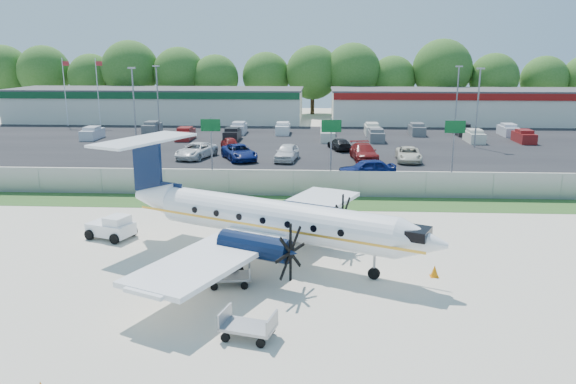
# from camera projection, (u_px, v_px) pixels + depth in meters

# --- Properties ---
(ground) EXTENTS (170.00, 170.00, 0.00)m
(ground) POSITION_uv_depth(u_px,v_px,m) (282.00, 262.00, 29.55)
(ground) COLOR beige
(ground) RESTS_ON ground
(grass_verge) EXTENTS (170.00, 4.00, 0.02)m
(grass_verge) POSITION_uv_depth(u_px,v_px,m) (292.00, 203.00, 41.17)
(grass_verge) COLOR #2D561E
(grass_verge) RESTS_ON ground
(access_road) EXTENTS (170.00, 8.00, 0.02)m
(access_road) POSITION_uv_depth(u_px,v_px,m) (296.00, 181.00, 47.96)
(access_road) COLOR black
(access_road) RESTS_ON ground
(parking_lot) EXTENTS (170.00, 32.00, 0.02)m
(parking_lot) POSITION_uv_depth(u_px,v_px,m) (303.00, 143.00, 68.31)
(parking_lot) COLOR black
(parking_lot) RESTS_ON ground
(perimeter_fence) EXTENTS (120.00, 0.06, 1.99)m
(perimeter_fence) POSITION_uv_depth(u_px,v_px,m) (294.00, 183.00, 42.87)
(perimeter_fence) COLOR gray
(perimeter_fence) RESTS_ON ground
(building_west) EXTENTS (46.40, 12.40, 5.24)m
(building_west) POSITION_uv_depth(u_px,v_px,m) (158.00, 105.00, 90.25)
(building_west) COLOR silver
(building_west) RESTS_ON ground
(building_east) EXTENTS (44.40, 12.40, 5.24)m
(building_east) POSITION_uv_depth(u_px,v_px,m) (473.00, 106.00, 87.60)
(building_east) COLOR silver
(building_east) RESTS_ON ground
(sign_left) EXTENTS (1.80, 0.26, 5.00)m
(sign_left) POSITION_uv_depth(u_px,v_px,m) (211.00, 133.00, 51.30)
(sign_left) COLOR gray
(sign_left) RESTS_ON ground
(sign_mid) EXTENTS (1.80, 0.26, 5.00)m
(sign_mid) POSITION_uv_depth(u_px,v_px,m) (331.00, 133.00, 50.72)
(sign_mid) COLOR gray
(sign_mid) RESTS_ON ground
(sign_right) EXTENTS (1.80, 0.26, 5.00)m
(sign_right) POSITION_uv_depth(u_px,v_px,m) (454.00, 134.00, 50.13)
(sign_right) COLOR gray
(sign_right) RESTS_ON ground
(flagpole_west) EXTENTS (1.06, 0.12, 10.00)m
(flagpole_west) POSITION_uv_depth(u_px,v_px,m) (65.00, 88.00, 83.39)
(flagpole_west) COLOR white
(flagpole_west) RESTS_ON ground
(flagpole_east) EXTENTS (1.06, 0.12, 10.00)m
(flagpole_east) POSITION_uv_depth(u_px,v_px,m) (98.00, 88.00, 83.13)
(flagpole_east) COLOR white
(flagpole_east) RESTS_ON ground
(light_pole_nw) EXTENTS (0.90, 0.35, 9.09)m
(light_pole_nw) POSITION_uv_depth(u_px,v_px,m) (134.00, 101.00, 66.17)
(light_pole_nw) COLOR gray
(light_pole_nw) RESTS_ON ground
(light_pole_ne) EXTENTS (0.90, 0.35, 9.09)m
(light_pole_ne) POSITION_uv_depth(u_px,v_px,m) (478.00, 102.00, 64.05)
(light_pole_ne) COLOR gray
(light_pole_ne) RESTS_ON ground
(light_pole_sw) EXTENTS (0.90, 0.35, 9.09)m
(light_pole_sw) POSITION_uv_depth(u_px,v_px,m) (158.00, 95.00, 75.86)
(light_pole_sw) COLOR gray
(light_pole_sw) RESTS_ON ground
(light_pole_se) EXTENTS (0.90, 0.35, 9.09)m
(light_pole_se) POSITION_uv_depth(u_px,v_px,m) (457.00, 96.00, 73.74)
(light_pole_se) COLOR gray
(light_pole_se) RESTS_ON ground
(tree_line) EXTENTS (112.00, 6.00, 14.00)m
(tree_line) POSITION_uv_depth(u_px,v_px,m) (309.00, 114.00, 101.26)
(tree_line) COLOR #2E5E1B
(tree_line) RESTS_ON ground
(aircraft) EXTENTS (18.86, 18.29, 5.89)m
(aircraft) POSITION_uv_depth(u_px,v_px,m) (268.00, 218.00, 29.41)
(aircraft) COLOR white
(aircraft) RESTS_ON ground
(pushback_tug) EXTENTS (2.95, 2.57, 1.39)m
(pushback_tug) POSITION_uv_depth(u_px,v_px,m) (112.00, 227.00, 33.17)
(pushback_tug) COLOR white
(pushback_tug) RESTS_ON ground
(baggage_cart_near) EXTENTS (2.29, 1.71, 1.07)m
(baggage_cart_near) POSITION_uv_depth(u_px,v_px,m) (248.00, 326.00, 21.53)
(baggage_cart_near) COLOR gray
(baggage_cart_near) RESTS_ON ground
(baggage_cart_far) EXTENTS (2.13, 1.44, 1.05)m
(baggage_cart_far) POSITION_uv_depth(u_px,v_px,m) (229.00, 275.00, 26.45)
(baggage_cart_far) COLOR gray
(baggage_cart_far) RESTS_ON ground
(cone_nose) EXTENTS (0.42, 0.42, 0.59)m
(cone_nose) POSITION_uv_depth(u_px,v_px,m) (434.00, 271.00, 27.51)
(cone_nose) COLOR orange
(cone_nose) RESTS_ON ground
(cone_starboard_wing) EXTENTS (0.36, 0.36, 0.52)m
(cone_starboard_wing) POSITION_uv_depth(u_px,v_px,m) (237.00, 211.00, 38.20)
(cone_starboard_wing) COLOR orange
(cone_starboard_wing) RESTS_ON ground
(road_car_west) EXTENTS (3.99, 1.91, 1.32)m
(road_car_west) POSITION_uv_depth(u_px,v_px,m) (32.00, 182.00, 47.84)
(road_car_west) COLOR silver
(road_car_west) RESTS_ON ground
(road_car_mid) EXTENTS (5.30, 2.81, 1.72)m
(road_car_mid) POSITION_uv_depth(u_px,v_px,m) (367.00, 178.00, 49.19)
(road_car_mid) COLOR navy
(road_car_mid) RESTS_ON ground
(parked_car_a) EXTENTS (4.15, 6.22, 1.59)m
(parked_car_a) POSITION_uv_depth(u_px,v_px,m) (196.00, 158.00, 58.70)
(parked_car_a) COLOR silver
(parked_car_a) RESTS_ON ground
(parked_car_b) EXTENTS (4.74, 6.31, 1.59)m
(parked_car_b) POSITION_uv_depth(u_px,v_px,m) (239.00, 160.00, 57.67)
(parked_car_b) COLOR navy
(parked_car_b) RESTS_ON ground
(parked_car_c) EXTENTS (2.63, 5.20, 1.70)m
(parked_car_c) POSITION_uv_depth(u_px,v_px,m) (287.00, 161.00, 57.29)
(parked_car_c) COLOR silver
(parked_car_c) RESTS_ON ground
(parked_car_d) EXTENTS (2.92, 5.96, 1.67)m
(parked_car_d) POSITION_uv_depth(u_px,v_px,m) (364.00, 160.00, 57.61)
(parked_car_d) COLOR maroon
(parked_car_d) RESTS_ON ground
(parked_car_e) EXTENTS (2.76, 5.36, 1.44)m
(parked_car_e) POSITION_uv_depth(u_px,v_px,m) (408.00, 161.00, 56.91)
(parked_car_e) COLOR beige
(parked_car_e) RESTS_ON ground
(parked_car_f) EXTENTS (2.83, 4.18, 1.32)m
(parked_car_f) POSITION_uv_depth(u_px,v_px,m) (230.00, 148.00, 64.77)
(parked_car_f) COLOR maroon
(parked_car_f) RESTS_ON ground
(parked_car_g) EXTENTS (2.94, 4.81, 1.30)m
(parked_car_g) POSITION_uv_depth(u_px,v_px,m) (339.00, 150.00, 63.78)
(parked_car_g) COLOR black
(parked_car_g) RESTS_ON ground
(far_parking_rows) EXTENTS (56.00, 10.00, 1.60)m
(far_parking_rows) POSITION_uv_depth(u_px,v_px,m) (304.00, 137.00, 73.16)
(far_parking_rows) COLOR gray
(far_parking_rows) RESTS_ON ground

